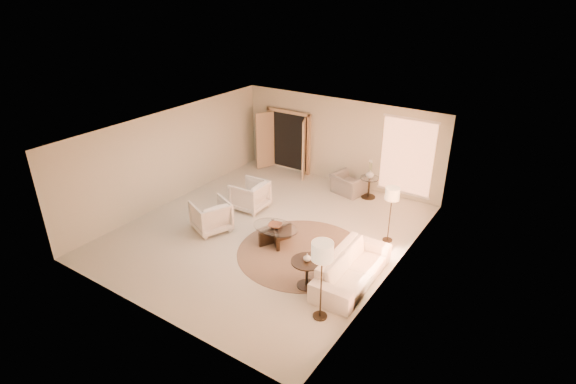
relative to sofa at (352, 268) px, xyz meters
The scene contains 18 objects.
room 3.18m from the sofa, 165.00° to the left, with size 7.04×8.04×2.83m.
windows_right 1.44m from the sofa, 57.91° to the left, with size 0.10×6.40×2.40m, color #FF9B66, non-canonical shape.
window_back_corner 4.87m from the sofa, 97.23° to the left, with size 1.70×0.10×2.40m, color #FF9B66, non-canonical shape.
curtains_right 2.08m from the sofa, 74.29° to the left, with size 0.06×5.20×2.60m, color beige, non-canonical shape.
french_doors 6.68m from the sofa, 136.25° to the left, with size 1.95×0.66×2.16m.
area_rug 1.62m from the sofa, 166.30° to the left, with size 3.26×3.26×0.01m, color #493326.
sofa is the anchor object (origin of this frame).
armchair_left 4.39m from the sofa, 159.20° to the left, with size 0.91×0.86×0.94m, color silver.
armchair_right 4.19m from the sofa, behind, with size 0.91×0.85×0.93m, color silver.
accent_chair 4.62m from the sofa, 117.79° to the left, with size 0.97×0.63×0.84m, color gray.
coffee_table 2.41m from the sofa, behind, with size 1.41×1.41×0.45m.
end_table 1.04m from the sofa, 136.13° to the right, with size 0.70×0.70×0.67m.
side_table 4.43m from the sofa, 109.62° to the left, with size 0.57×0.57×0.67m.
floor_lamp_near 2.29m from the sofa, 90.00° to the left, with size 0.36×0.36×1.50m.
floor_lamp_far 1.82m from the sofa, 90.00° to the right, with size 0.42×0.42×1.74m.
bowl 2.41m from the sofa, behind, with size 0.35×0.35×0.09m, color brown.
end_vase 1.11m from the sofa, 136.13° to the right, with size 0.17×0.17×0.18m, color silver.
side_vase 4.46m from the sofa, 109.62° to the left, with size 0.24×0.24×0.26m, color silver.
Camera 1 is at (6.29, -8.47, 6.15)m, focal length 28.00 mm.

